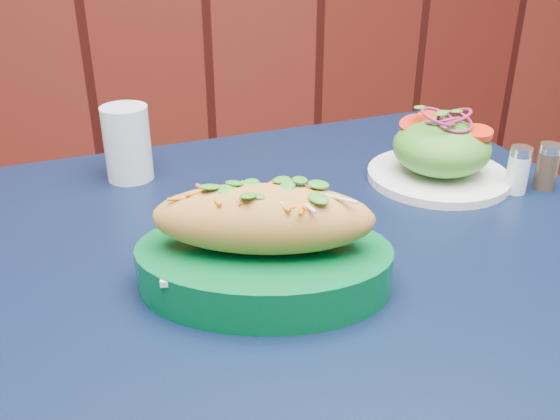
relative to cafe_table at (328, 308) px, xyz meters
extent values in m
cube|color=black|center=(0.00, 0.00, 0.07)|extent=(0.90, 0.90, 0.03)
cylinder|color=black|center=(-0.37, 0.28, -0.30)|extent=(0.04, 0.04, 0.72)
cylinder|color=black|center=(0.28, 0.37, -0.30)|extent=(0.04, 0.04, 0.72)
cylinder|color=silver|center=(0.62, 0.26, -0.45)|extent=(0.03, 0.03, 0.42)
cube|color=white|center=(-0.09, -0.06, 0.13)|extent=(0.21, 0.15, 0.01)
ellipsoid|color=gold|center=(-0.09, -0.06, 0.17)|extent=(0.23, 0.14, 0.07)
cylinder|color=white|center=(0.21, 0.14, 0.09)|extent=(0.20, 0.20, 0.01)
ellipsoid|color=#4C992D|center=(0.21, 0.14, 0.14)|extent=(0.14, 0.14, 0.07)
cylinder|color=red|center=(0.25, 0.11, 0.17)|extent=(0.04, 0.04, 0.01)
cylinder|color=red|center=(0.18, 0.17, 0.17)|extent=(0.04, 0.04, 0.01)
cylinder|color=red|center=(0.21, 0.18, 0.17)|extent=(0.04, 0.04, 0.01)
torus|color=#911F50|center=(0.21, 0.14, 0.18)|extent=(0.05, 0.05, 0.00)
torus|color=#911F50|center=(0.21, 0.14, 0.18)|extent=(0.05, 0.05, 0.00)
torus|color=#911F50|center=(0.21, 0.14, 0.19)|extent=(0.05, 0.05, 0.00)
torus|color=#911F50|center=(0.21, 0.14, 0.19)|extent=(0.05, 0.05, 0.00)
cylinder|color=silver|center=(-0.21, 0.26, 0.14)|extent=(0.07, 0.07, 0.11)
cylinder|color=white|center=(0.29, 0.08, 0.11)|extent=(0.03, 0.03, 0.05)
cylinder|color=silver|center=(0.29, 0.08, 0.15)|extent=(0.03, 0.03, 0.01)
cylinder|color=#3F3326|center=(0.34, 0.08, 0.11)|extent=(0.03, 0.03, 0.05)
cylinder|color=silver|center=(0.34, 0.08, 0.15)|extent=(0.03, 0.03, 0.01)
camera|label=1|loc=(-0.21, -0.59, 0.45)|focal=40.00mm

